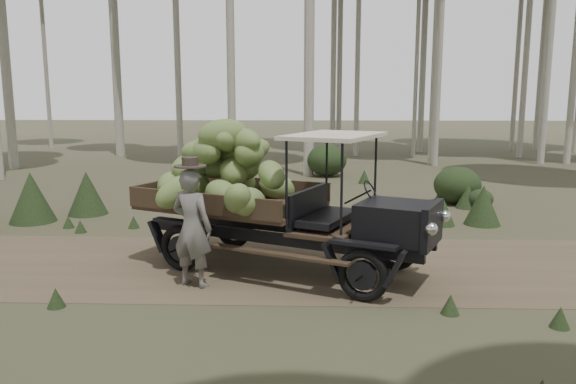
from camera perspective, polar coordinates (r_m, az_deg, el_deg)
name	(u,v)px	position (r m, az deg, el deg)	size (l,w,h in m)	color
ground	(256,266)	(10.42, -3.26, -7.48)	(120.00, 120.00, 0.00)	#473D2B
dirt_track	(256,265)	(10.42, -3.26, -7.45)	(70.00, 4.00, 0.01)	brown
banana_truck	(250,180)	(10.11, -3.87, 1.22)	(5.56, 3.80, 2.73)	black
farmer	(192,226)	(9.20, -9.72, -3.45)	(0.84, 0.71, 2.13)	#5D5B55
undergrowth	(242,257)	(9.02, -4.72, -6.57)	(25.20, 23.47, 1.38)	#233319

